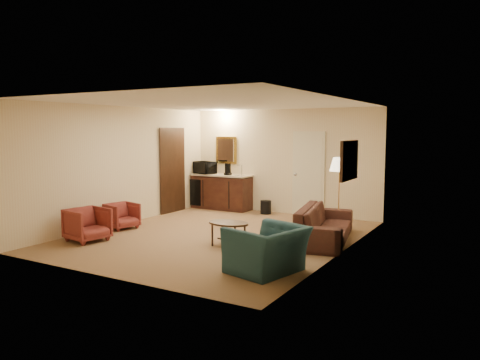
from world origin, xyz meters
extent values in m
plane|color=#845F43|center=(0.00, 0.00, 0.00)|extent=(6.00, 6.00, 0.00)
cube|color=beige|center=(0.00, 3.00, 1.30)|extent=(5.00, 0.02, 2.60)
cube|color=beige|center=(-2.50, 0.00, 1.30)|extent=(0.02, 6.00, 2.60)
cube|color=beige|center=(2.50, 0.00, 1.30)|extent=(0.02, 6.00, 2.60)
cube|color=white|center=(0.00, 0.00, 2.60)|extent=(5.00, 6.00, 0.02)
cube|color=beige|center=(0.70, 2.97, 1.02)|extent=(0.82, 0.06, 2.05)
cube|color=black|center=(-2.47, 1.70, 1.05)|extent=(0.06, 0.98, 2.10)
cube|color=gold|center=(-1.65, 2.97, 1.55)|extent=(0.62, 0.04, 0.72)
cube|color=black|center=(2.46, 0.40, 1.55)|extent=(0.06, 0.90, 0.70)
cube|color=#3B1F12|center=(-1.65, 2.72, 0.46)|extent=(1.64, 0.58, 0.92)
imported|color=black|center=(1.95, 0.64, 0.43)|extent=(1.08, 2.29, 0.86)
imported|color=#204451|center=(1.90, -1.66, 0.46)|extent=(0.91, 1.18, 0.91)
imported|color=brown|center=(-2.15, -0.44, 0.30)|extent=(0.68, 0.70, 0.60)
imported|color=brown|center=(-1.90, -1.60, 0.35)|extent=(0.73, 0.77, 0.69)
cube|color=black|center=(0.60, -0.61, 0.22)|extent=(0.80, 0.57, 0.44)
cube|color=#CC9044|center=(1.92, 1.57, 0.77)|extent=(0.51, 0.51, 1.54)
cylinder|color=black|center=(-0.30, 2.65, 0.17)|extent=(0.33, 0.33, 0.33)
imported|color=black|center=(-2.15, 2.67, 1.12)|extent=(0.66, 0.50, 0.40)
cylinder|color=black|center=(-1.40, 2.65, 1.07)|extent=(0.16, 0.16, 0.30)
camera|label=1|loc=(4.90, -7.65, 2.07)|focal=35.00mm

